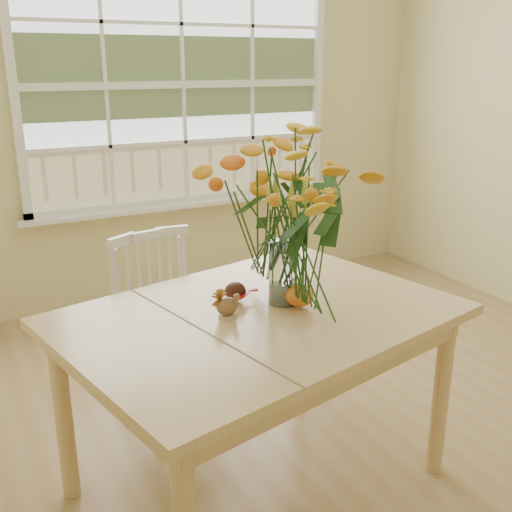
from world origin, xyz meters
TOP-DOWN VIEW (x-y plane):
  - floor at (0.00, 0.00)m, footprint 4.00×4.50m
  - wall_back at (0.00, 2.25)m, footprint 4.00×0.02m
  - window at (0.00, 2.21)m, footprint 2.42×0.12m
  - dining_table at (-0.59, -0.03)m, footprint 1.65×1.33m
  - windsor_chair at (-0.75, 0.69)m, footprint 0.48×0.47m
  - flower_vase at (-0.46, 0.01)m, footprint 0.53×0.53m
  - pumpkin at (-0.43, -0.06)m, footprint 0.11×0.11m
  - turkey_figurine at (-0.72, -0.02)m, footprint 0.09×0.07m
  - dark_gourd at (-0.62, 0.11)m, footprint 0.13×0.09m

SIDE VIEW (x-z plane):
  - floor at x=0.00m, z-range -0.01..0.00m
  - windsor_chair at x=-0.75m, z-range 0.06..0.96m
  - dining_table at x=-0.59m, z-range 0.30..1.08m
  - dark_gourd at x=-0.62m, z-range 0.78..0.86m
  - turkey_figurine at x=-0.72m, z-range 0.77..0.88m
  - pumpkin at x=-0.43m, z-range 0.78..0.87m
  - flower_vase at x=-0.46m, z-range 0.85..1.48m
  - wall_back at x=0.00m, z-range 0.00..2.70m
  - window at x=0.00m, z-range 0.66..2.40m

